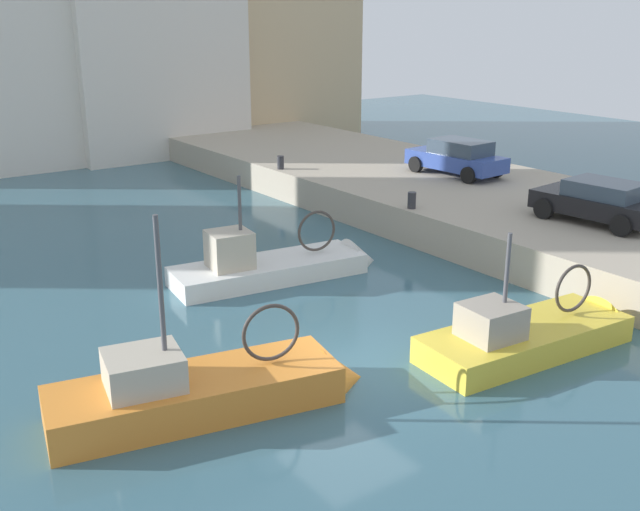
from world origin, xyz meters
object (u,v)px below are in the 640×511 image
at_px(parked_car_black, 599,201).
at_px(mooring_bollard_mid, 412,200).
at_px(fishing_boat_orange, 212,404).
at_px(fishing_boat_white, 280,273).
at_px(mooring_bollard_north, 281,162).
at_px(parked_car_blue, 457,157).
at_px(fishing_boat_yellow, 536,344).

relative_size(parked_car_black, mooring_bollard_mid, 7.21).
xyz_separation_m(fishing_boat_orange, parked_car_black, (14.23, 1.29, 1.78)).
distance_m(fishing_boat_white, mooring_bollard_north, 10.00).
relative_size(fishing_boat_white, parked_car_black, 1.68).
distance_m(fishing_boat_white, mooring_bollard_mid, 5.60).
height_order(fishing_boat_orange, parked_car_blue, fishing_boat_orange).
xyz_separation_m(fishing_boat_orange, parked_car_blue, (15.78, 8.84, 1.81)).
distance_m(fishing_boat_orange, fishing_boat_white, 7.74).
bearing_deg(parked_car_black, fishing_boat_orange, -174.83).
relative_size(fishing_boat_yellow, fishing_boat_orange, 0.93).
height_order(parked_car_blue, mooring_bollard_mid, parked_car_blue).
distance_m(fishing_boat_orange, parked_car_black, 14.40).
bearing_deg(fishing_boat_white, parked_car_black, -26.03).
height_order(fishing_boat_white, parked_car_blue, fishing_boat_white).
bearing_deg(parked_car_blue, mooring_bollard_north, 134.80).
bearing_deg(mooring_bollard_north, fishing_boat_white, -123.21).
xyz_separation_m(fishing_boat_orange, mooring_bollard_north, (10.72, 13.95, 1.37)).
relative_size(fishing_boat_yellow, parked_car_blue, 1.48).
xyz_separation_m(parked_car_blue, mooring_bollard_north, (-5.07, 5.10, -0.45)).
relative_size(parked_car_black, mooring_bollard_north, 7.21).
bearing_deg(fishing_boat_orange, mooring_bollard_mid, 29.03).
xyz_separation_m(parked_car_black, mooring_bollard_north, (-3.51, 12.66, -0.41)).
bearing_deg(fishing_boat_white, fishing_boat_orange, -133.07).
bearing_deg(fishing_boat_orange, fishing_boat_yellow, -14.58).
xyz_separation_m(parked_car_black, mooring_bollard_mid, (-3.51, 4.66, -0.41)).
distance_m(fishing_boat_orange, mooring_bollard_mid, 12.33).
bearing_deg(mooring_bollard_north, parked_car_black, -74.49).
bearing_deg(parked_car_black, parked_car_blue, 78.38).
distance_m(fishing_boat_yellow, parked_car_black, 7.71).
height_order(parked_car_blue, parked_car_black, parked_car_blue).
distance_m(fishing_boat_white, parked_car_black, 10.11).
distance_m(fishing_boat_yellow, fishing_boat_orange, 7.70).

